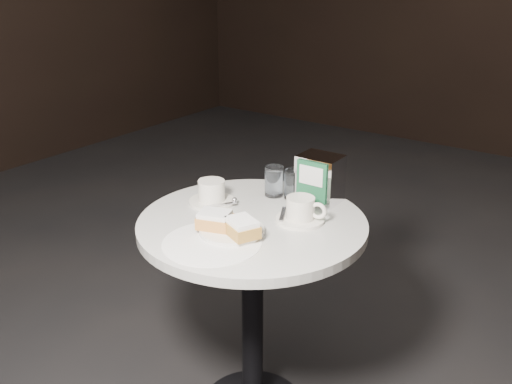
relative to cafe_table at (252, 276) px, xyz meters
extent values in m
cylinder|color=black|center=(0.00, 0.00, -0.18)|extent=(0.07, 0.07, 0.70)
cylinder|color=silver|center=(0.00, 0.00, 0.18)|extent=(0.70, 0.70, 0.03)
cylinder|color=white|center=(0.00, -0.19, 0.20)|extent=(0.34, 0.34, 0.00)
cylinder|color=silver|center=(0.00, -0.11, 0.21)|extent=(0.19, 0.19, 0.01)
cube|color=#D18A40|center=(-0.04, -0.13, 0.23)|extent=(0.11, 0.10, 0.03)
cube|color=white|center=(-0.04, -0.13, 0.25)|extent=(0.10, 0.09, 0.01)
cube|color=#B98639|center=(0.05, -0.12, 0.23)|extent=(0.12, 0.11, 0.03)
cube|color=white|center=(0.05, -0.12, 0.25)|extent=(0.11, 0.10, 0.01)
cylinder|color=silver|center=(-0.18, 0.03, 0.20)|extent=(0.19, 0.19, 0.01)
cylinder|color=white|center=(-0.18, 0.03, 0.24)|extent=(0.11, 0.11, 0.07)
cylinder|color=#966752|center=(-0.18, 0.03, 0.27)|extent=(0.10, 0.10, 0.00)
torus|color=beige|center=(-0.24, 0.05, 0.24)|extent=(0.05, 0.03, 0.05)
cube|color=silver|center=(-0.13, 0.01, 0.21)|extent=(0.07, 0.09, 0.00)
sphere|color=#ADADB2|center=(-0.11, 0.06, 0.21)|extent=(0.02, 0.02, 0.02)
cylinder|color=silver|center=(0.12, 0.08, 0.20)|extent=(0.18, 0.18, 0.01)
cylinder|color=silver|center=(0.12, 0.08, 0.24)|extent=(0.10, 0.10, 0.07)
cylinder|color=#8C624C|center=(0.12, 0.08, 0.27)|extent=(0.09, 0.09, 0.00)
torus|color=white|center=(0.18, 0.09, 0.24)|extent=(0.05, 0.02, 0.05)
cube|color=#ADADB1|center=(0.07, 0.07, 0.21)|extent=(0.06, 0.10, 0.00)
sphere|color=silver|center=(0.06, 0.12, 0.21)|extent=(0.02, 0.02, 0.02)
cylinder|color=white|center=(-0.06, 0.20, 0.25)|extent=(0.07, 0.07, 0.10)
cylinder|color=white|center=(-0.06, 0.20, 0.24)|extent=(0.07, 0.07, 0.09)
cylinder|color=silver|center=(0.01, 0.22, 0.25)|extent=(0.07, 0.07, 0.10)
cylinder|color=white|center=(0.01, 0.22, 0.24)|extent=(0.06, 0.06, 0.08)
cube|color=white|center=(0.09, 0.25, 0.28)|extent=(0.14, 0.11, 0.16)
cube|color=#175230|center=(0.09, 0.19, 0.28)|extent=(0.11, 0.01, 0.13)
cube|color=silver|center=(0.09, 0.19, 0.30)|extent=(0.08, 0.00, 0.06)
camera|label=1|loc=(0.93, -1.27, 0.93)|focal=40.00mm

